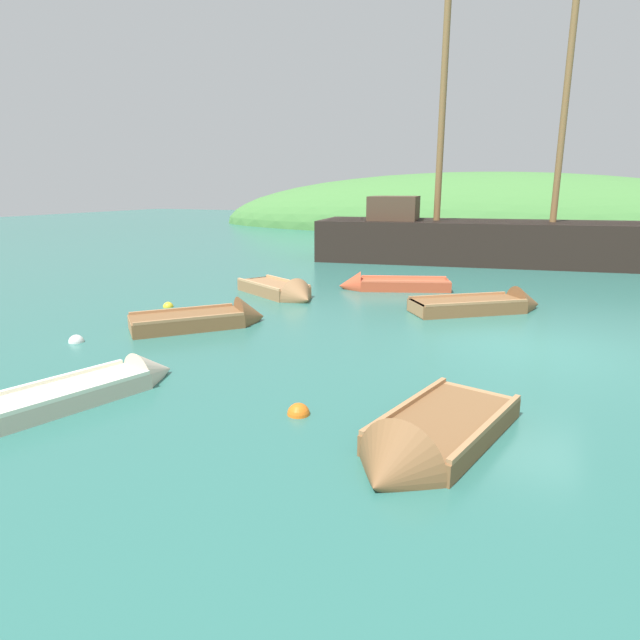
% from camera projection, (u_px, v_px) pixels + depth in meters
% --- Properties ---
extents(ground_plane, '(120.00, 120.00, 0.00)m').
position_uv_depth(ground_plane, '(529.00, 349.00, 11.38)').
color(ground_plane, '#2D6B60').
extents(shore_hill, '(48.49, 18.39, 9.38)m').
position_uv_depth(shore_hill, '(475.00, 228.00, 45.41)').
color(shore_hill, '#477F3D').
rests_on(shore_hill, ground).
extents(sailing_ship, '(18.19, 6.39, 13.41)m').
position_uv_depth(sailing_ship, '(482.00, 247.00, 24.54)').
color(sailing_ship, black).
rests_on(sailing_ship, ground).
extents(rowboat_outer_left, '(3.75, 3.19, 1.11)m').
position_uv_depth(rowboat_outer_left, '(487.00, 307.00, 14.82)').
color(rowboat_outer_left, brown).
rests_on(rowboat_outer_left, ground).
extents(rowboat_portside, '(3.11, 3.22, 1.14)m').
position_uv_depth(rowboat_portside, '(210.00, 321.00, 13.25)').
color(rowboat_portside, brown).
rests_on(rowboat_portside, ground).
extents(rowboat_far, '(1.92, 3.61, 0.92)m').
position_uv_depth(rowboat_far, '(92.00, 391.00, 8.77)').
color(rowboat_far, beige).
rests_on(rowboat_far, ground).
extents(rowboat_near_dock, '(1.99, 3.36, 1.21)m').
position_uv_depth(rowboat_near_dock, '(425.00, 445.00, 6.92)').
color(rowboat_near_dock, brown).
rests_on(rowboat_near_dock, ground).
extents(rowboat_center, '(3.42, 2.63, 1.14)m').
position_uv_depth(rowboat_center, '(282.00, 293.00, 16.82)').
color(rowboat_center, '#9E7047').
rests_on(rowboat_center, ground).
extents(rowboat_outer_right, '(3.85, 2.19, 1.00)m').
position_uv_depth(rowboat_outer_right, '(387.00, 286.00, 17.98)').
color(rowboat_outer_right, '#C64C2D').
rests_on(rowboat_outer_right, ground).
extents(buoy_white, '(0.34, 0.34, 0.34)m').
position_uv_depth(buoy_white, '(76.00, 342.00, 11.86)').
color(buoy_white, white).
rests_on(buoy_white, ground).
extents(buoy_yellow, '(0.30, 0.30, 0.30)m').
position_uv_depth(buoy_yellow, '(168.00, 307.00, 15.36)').
color(buoy_yellow, yellow).
rests_on(buoy_yellow, ground).
extents(buoy_orange, '(0.35, 0.35, 0.35)m').
position_uv_depth(buoy_orange, '(298.00, 414.00, 8.08)').
color(buoy_orange, orange).
rests_on(buoy_orange, ground).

